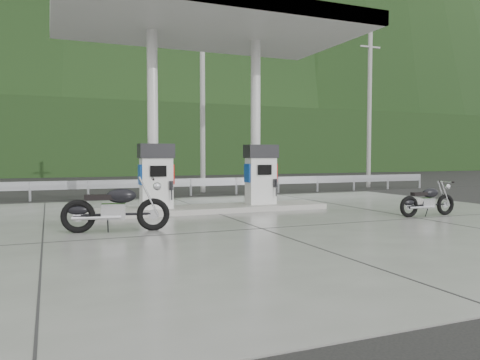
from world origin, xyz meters
name	(u,v)px	position (x,y,z in m)	size (l,w,h in m)	color
ground	(244,223)	(0.00, 0.00, 0.00)	(160.00, 160.00, 0.00)	black
forecourt_apron	(244,223)	(0.00, 0.00, 0.01)	(18.00, 14.00, 0.02)	slate
pump_island	(211,209)	(0.00, 2.50, 0.10)	(7.00, 1.40, 0.15)	#9F9D94
gas_pump_left	(156,176)	(-1.60, 2.50, 1.07)	(0.95, 0.55, 1.80)	silver
gas_pump_right	(261,174)	(1.60, 2.50, 1.07)	(0.95, 0.55, 1.80)	silver
canopy_column_left	(153,119)	(-1.60, 2.90, 2.67)	(0.30, 0.30, 5.00)	silver
canopy_column_right	(256,122)	(1.60, 2.90, 2.67)	(0.30, 0.30, 5.00)	silver
canopy_roof	(210,25)	(0.00, 2.50, 5.37)	(8.50, 5.00, 0.40)	beige
guardrail	(167,179)	(0.00, 8.00, 0.71)	(26.00, 0.16, 1.42)	#9FA1A7
road	(149,190)	(0.00, 11.50, 0.00)	(60.00, 7.00, 0.01)	black
utility_pole_b	(203,102)	(2.00, 9.50, 4.00)	(0.22, 0.22, 8.00)	gray
utility_pole_c	(369,110)	(11.00, 9.50, 4.00)	(0.22, 0.22, 8.00)	gray
tree_band	(104,139)	(0.00, 30.00, 3.00)	(80.00, 6.00, 6.00)	black
forested_hills	(81,167)	(0.00, 60.00, 0.00)	(100.00, 40.00, 140.00)	black
motorcycle_left	(116,208)	(-3.04, -0.18, 0.52)	(2.11, 0.67, 1.00)	black
motorcycle_right	(428,201)	(5.04, -0.72, 0.43)	(1.71, 0.54, 0.81)	black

